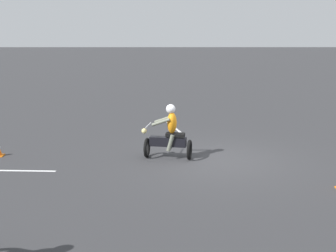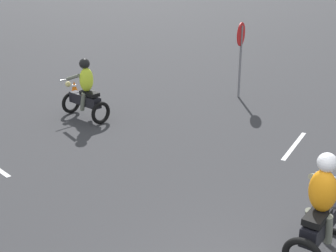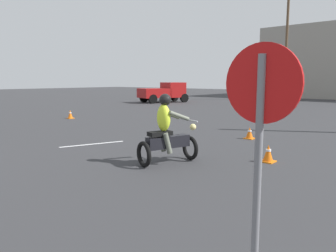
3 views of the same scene
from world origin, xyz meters
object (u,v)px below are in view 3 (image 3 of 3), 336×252
traffic_cone_near_right (268,154)px  utility_pole_far (286,49)px  stop_sign (260,120)px  motorcycle_rider_background (167,133)px  traffic_cone_mid_center (250,133)px  pickup_truck (164,92)px  traffic_cone_far_right (70,114)px

traffic_cone_near_right → utility_pole_far: bearing=110.9°
utility_pole_far → stop_sign: bearing=-68.7°
stop_sign → utility_pole_far: (-11.18, 28.72, 3.24)m
stop_sign → motorcycle_rider_background: bearing=141.0°
motorcycle_rider_background → traffic_cone_mid_center: size_ratio=4.16×
pickup_truck → utility_pole_far: 12.61m
traffic_cone_near_right → utility_pole_far: utility_pole_far is taller
stop_sign → traffic_cone_mid_center: size_ratio=5.77×
stop_sign → traffic_cone_near_right: stop_sign is taller
pickup_truck → stop_sign: 26.00m
pickup_truck → traffic_cone_mid_center: 18.20m
utility_pole_far → traffic_cone_near_right: bearing=-69.1°
pickup_truck → traffic_cone_far_right: (4.42, -12.21, -0.71)m
stop_sign → traffic_cone_mid_center: bearing=117.5°
traffic_cone_mid_center → pickup_truck: bearing=140.8°
pickup_truck → stop_sign: bearing=-26.9°
traffic_cone_near_right → utility_pole_far: (-9.17, 23.96, 4.67)m
pickup_truck → motorcycle_rider_background: bearing=-28.6°
traffic_cone_mid_center → traffic_cone_far_right: traffic_cone_far_right is taller
stop_sign → traffic_cone_mid_center: stop_sign is taller
motorcycle_rider_background → traffic_cone_near_right: bearing=61.1°
motorcycle_rider_background → utility_pole_far: utility_pole_far is taller
traffic_cone_near_right → traffic_cone_far_right: bearing=170.8°
stop_sign → utility_pole_far: bearing=111.3°
traffic_cone_mid_center → utility_pole_far: bearing=109.0°
stop_sign → traffic_cone_near_right: size_ratio=5.35×
motorcycle_rider_background → utility_pole_far: size_ratio=0.17×
motorcycle_rider_background → traffic_cone_mid_center: bearing=107.5°
motorcycle_rider_background → pickup_truck: bearing=148.6°
traffic_cone_near_right → motorcycle_rider_background: bearing=-135.6°
motorcycle_rider_background → stop_sign: bearing=-22.2°
motorcycle_rider_background → stop_sign: size_ratio=0.72×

